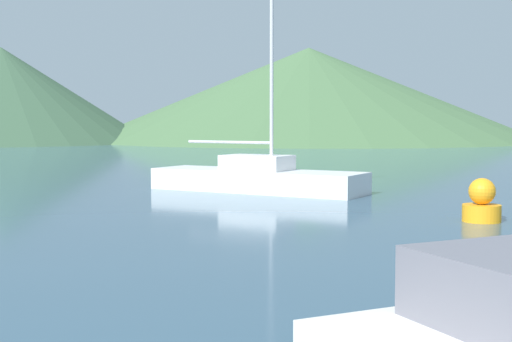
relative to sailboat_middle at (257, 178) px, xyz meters
The scene contains 4 objects.
sailboat_middle is the anchor object (origin of this frame).
buoy_marker 8.70m from the sailboat_middle, 60.84° to the right, with size 0.88×0.88×1.01m.
hill_west 60.14m from the sailboat_middle, 109.85° to the left, with size 31.95×31.95×10.17m.
hill_central 62.54m from the sailboat_middle, 77.01° to the left, with size 53.19×53.19×10.98m.
Camera 1 is at (-1.17, -1.69, 2.32)m, focal length 50.00 mm.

